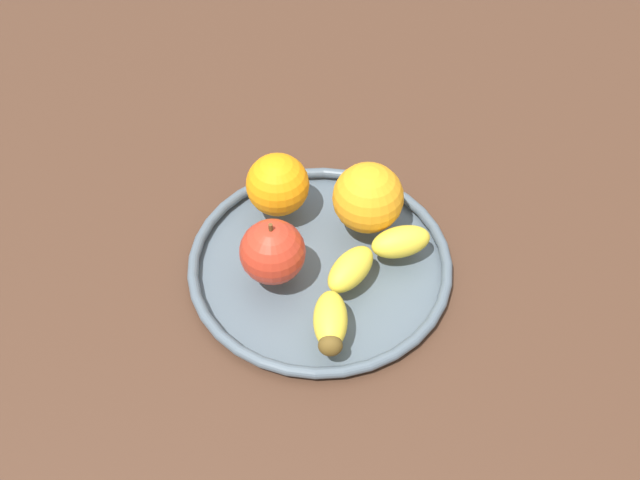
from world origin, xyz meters
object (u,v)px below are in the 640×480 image
fruit_bowl (320,263)px  orange_front_left (368,198)px  banana (360,279)px  orange_center (276,185)px  apple (273,252)px

fruit_bowl → orange_front_left: orange_front_left is taller
banana → orange_front_left: 9.75cm
fruit_bowl → banana: banana is taller
orange_front_left → orange_center: orange_front_left is taller
fruit_bowl → orange_front_left: (-7.26, -1.69, 4.83)cm
orange_front_left → orange_center: 10.46cm
fruit_bowl → apple: apple is taller
fruit_bowl → apple: (5.24, -0.88, 4.35)cm
apple → orange_front_left: 12.53cm
banana → apple: 9.49cm
apple → orange_center: apple is taller
fruit_bowl → banana: 6.44cm
banana → orange_front_left: bearing=-149.2°
orange_front_left → orange_center: bearing=-44.5°
apple → orange_front_left: size_ratio=0.98×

